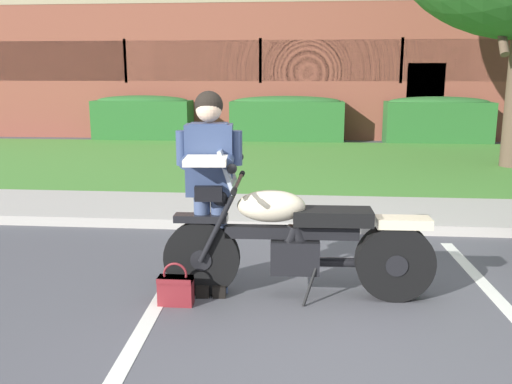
# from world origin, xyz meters

# --- Properties ---
(ground_plane) EXTENTS (140.00, 140.00, 0.00)m
(ground_plane) POSITION_xyz_m (0.00, 0.00, 0.00)
(ground_plane) COLOR #4C4C51
(curb_strip) EXTENTS (60.00, 0.20, 0.12)m
(curb_strip) POSITION_xyz_m (0.00, 2.78, 0.06)
(curb_strip) COLOR #ADA89E
(curb_strip) RESTS_ON ground
(concrete_walk) EXTENTS (60.00, 1.50, 0.08)m
(concrete_walk) POSITION_xyz_m (0.00, 3.63, 0.04)
(concrete_walk) COLOR #ADA89E
(concrete_walk) RESTS_ON ground
(grass_lawn) EXTENTS (60.00, 6.59, 0.06)m
(grass_lawn) POSITION_xyz_m (0.00, 7.67, 0.03)
(grass_lawn) COLOR #478433
(grass_lawn) RESTS_ON ground
(stall_stripe_0) EXTENTS (0.27, 4.40, 0.01)m
(stall_stripe_0) POSITION_xyz_m (-1.51, 0.20, 0.00)
(stall_stripe_0) COLOR silver
(stall_stripe_0) RESTS_ON ground
(motorcycle) EXTENTS (2.24, 0.82, 1.26)m
(motorcycle) POSITION_xyz_m (-0.31, 0.78, 0.49)
(motorcycle) COLOR black
(motorcycle) RESTS_ON ground
(rider_person) EXTENTS (0.53, 0.60, 1.70)m
(rider_person) POSITION_xyz_m (-1.11, 0.77, 1.01)
(rider_person) COLOR black
(rider_person) RESTS_ON ground
(handbag) EXTENTS (0.28, 0.13, 0.36)m
(handbag) POSITION_xyz_m (-1.36, 0.51, 0.14)
(handbag) COLOR maroon
(handbag) RESTS_ON ground
(hedge_left) EXTENTS (2.66, 0.90, 1.24)m
(hedge_left) POSITION_xyz_m (-4.82, 11.36, 0.65)
(hedge_left) COLOR #286028
(hedge_left) RESTS_ON ground
(hedge_center_left) EXTENTS (3.01, 0.90, 1.24)m
(hedge_center_left) POSITION_xyz_m (-0.86, 11.36, 0.65)
(hedge_center_left) COLOR #286028
(hedge_center_left) RESTS_ON ground
(hedge_center_right) EXTENTS (2.73, 0.90, 1.24)m
(hedge_center_right) POSITION_xyz_m (3.10, 11.36, 0.65)
(hedge_center_right) COLOR #286028
(hedge_center_right) RESTS_ON ground
(brick_building) EXTENTS (22.60, 8.81, 4.14)m
(brick_building) POSITION_xyz_m (-1.63, 16.26, 2.07)
(brick_building) COLOR brown
(brick_building) RESTS_ON ground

